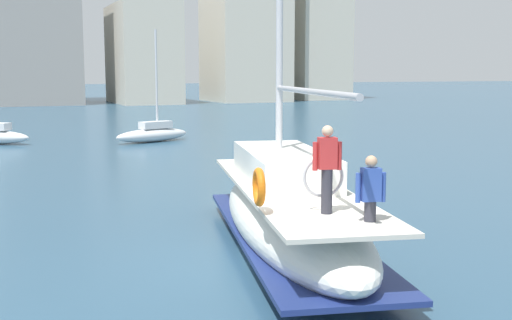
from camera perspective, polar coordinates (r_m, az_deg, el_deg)
The scene contains 4 objects.
ground_plane at distance 13.58m, azimuth 1.21°, elevation -9.30°, with size 400.00×400.00×0.00m, color #2D516B.
main_sailboat at distance 14.60m, azimuth 2.91°, elevation -4.41°, with size 4.36×9.89×13.18m.
moored_sloop_far at distance 37.54m, azimuth -9.00°, elevation 2.35°, with size 4.77×2.70×6.32m.
waterfront_buildings at distance 85.04m, azimuth -21.11°, elevation 11.98°, with size 84.99×20.88×27.90m.
Camera 1 is at (-5.14, -11.92, 3.98)m, focal length 45.77 mm.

